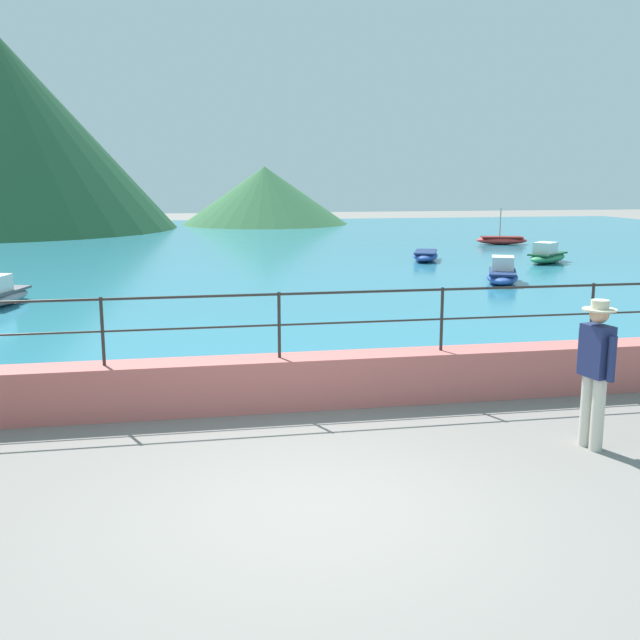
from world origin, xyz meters
The scene contains 10 objects.
ground_plane centered at (0.00, 0.00, 0.00)m, with size 120.00×120.00×0.00m, color slate.
promenade_wall centered at (0.00, 3.20, 0.35)m, with size 20.00×0.56×0.70m, color #BC605B.
railing centered at (0.00, 3.20, 1.34)m, with size 18.44×0.04×0.90m.
lake_water centered at (0.00, 25.84, 0.03)m, with size 64.00×44.32×0.06m, color teal.
hill_secondary centered at (4.23, 42.88, 1.91)m, with size 11.13×11.13×3.82m, color #33663D.
person_walking centered at (3.36, 0.99, 0.98)m, with size 0.38×0.56×1.75m.
boat_0 centered at (7.96, 13.65, 0.33)m, with size 1.74×2.47×0.76m.
boat_4 centered at (13.28, 25.55, 0.26)m, with size 2.45×1.46×1.69m.
boat_5 centered at (7.63, 19.68, 0.26)m, with size 1.69×2.47×0.36m.
boat_7 centered at (11.72, 18.18, 0.33)m, with size 2.34×2.17×0.76m.
Camera 1 is at (-1.24, -6.46, 3.10)m, focal length 41.36 mm.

